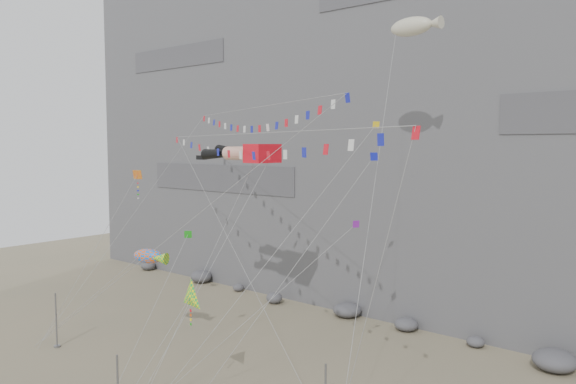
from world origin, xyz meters
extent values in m
plane|color=#85785C|center=(0.00, 0.00, 0.00)|extent=(120.00, 120.00, 0.00)
cube|color=slate|center=(0.00, 32.00, 25.00)|extent=(80.00, 28.00, 50.00)
cylinder|color=slate|center=(-12.99, -3.95, 2.15)|extent=(0.12, 0.12, 4.29)
cube|color=red|center=(0.00, 5.60, 15.08)|extent=(1.87, 2.46, 1.38)
cylinder|color=#E2A48D|center=(-2.07, 5.06, 15.08)|extent=(2.41, 1.19, 1.02)
sphere|color=black|center=(-3.24, 5.15, 15.08)|extent=(0.94, 0.94, 0.94)
cone|color=black|center=(-4.62, 5.25, 15.00)|extent=(2.85, 1.05, 0.96)
cube|color=black|center=(-6.48, 5.38, 14.68)|extent=(0.93, 0.47, 0.34)
cylinder|color=#E2A48D|center=(-1.97, 6.44, 15.08)|extent=(2.41, 1.19, 1.02)
sphere|color=black|center=(-3.14, 6.53, 15.08)|extent=(0.94, 0.94, 0.94)
cone|color=black|center=(-4.52, 6.63, 15.21)|extent=(2.87, 1.05, 1.02)
cube|color=black|center=(-6.38, 6.76, 15.11)|extent=(0.93, 0.47, 0.34)
cylinder|color=gray|center=(0.83, -1.02, 7.56)|extent=(0.03, 0.03, 20.10)
cylinder|color=gray|center=(-8.70, 1.63, 9.34)|extent=(0.03, 0.03, 25.28)
cube|color=slate|center=(-15.08, -4.10, 0.05)|extent=(0.16, 0.16, 0.10)
cylinder|color=gray|center=(6.71, 0.19, 8.26)|extent=(0.03, 0.03, 20.02)
cylinder|color=gray|center=(-12.67, -1.15, 6.64)|extent=(0.03, 0.03, 15.55)
cube|color=slate|center=(-13.69, -5.15, 0.05)|extent=(0.16, 0.16, 0.10)
cylinder|color=gray|center=(-10.95, -2.15, 3.61)|extent=(0.03, 0.03, 11.51)
cube|color=slate|center=(-14.41, -5.06, 0.05)|extent=(0.16, 0.16, 0.10)
cylinder|color=gray|center=(1.83, -5.93, 3.34)|extent=(0.03, 0.03, 8.24)
cylinder|color=gray|center=(10.94, 4.01, 11.99)|extent=(0.03, 0.03, 28.14)
cylinder|color=gray|center=(-1.42, 1.54, 7.61)|extent=(0.03, 0.03, 19.85)
cylinder|color=gray|center=(4.63, 0.05, 5.35)|extent=(0.03, 0.03, 16.59)
cylinder|color=gray|center=(-1.64, -3.47, 4.66)|extent=(0.03, 0.03, 13.34)
cylinder|color=gray|center=(5.29, 0.28, 8.54)|extent=(0.03, 0.03, 23.00)
cylinder|color=gray|center=(6.91, -0.27, 7.53)|extent=(0.03, 0.03, 18.89)
camera|label=1|loc=(28.04, -25.00, 15.70)|focal=35.00mm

